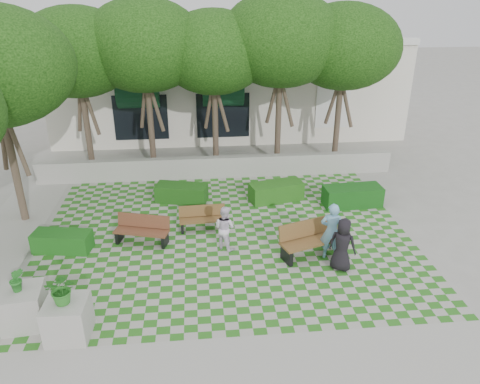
{
  "coord_description": "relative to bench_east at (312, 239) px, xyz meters",
  "views": [
    {
      "loc": [
        -0.84,
        -12.32,
        7.76
      ],
      "look_at": [
        0.5,
        1.5,
        1.4
      ],
      "focal_mm": 35.0,
      "sensor_mm": 36.0,
      "label": 1
    }
  ],
  "objects": [
    {
      "name": "planter_front",
      "position": [
        -6.55,
        -3.01,
        0.18
      ],
      "size": [
        1.0,
        1.0,
        1.72
      ],
      "rotation": [
        0.0,
        0.0,
        -0.04
      ],
      "color": "#9E9B93",
      "rests_on": "ground"
    },
    {
      "name": "lawn",
      "position": [
        -2.53,
        1.25,
        -0.52
      ],
      "size": [
        12.0,
        12.0,
        0.0
      ],
      "primitive_type": "plane",
      "color": "#2B721E",
      "rests_on": "ground"
    },
    {
      "name": "bench_east",
      "position": [
        0.0,
        0.0,
        0.0
      ],
      "size": [
        2.17,
        1.32,
        1.08
      ],
      "rotation": [
        0.0,
        0.0,
        0.33
      ],
      "color": "brown",
      "rests_on": "ground"
    },
    {
      "name": "hedge_midright",
      "position": [
        -0.44,
        3.94,
        -0.17
      ],
      "size": [
        2.14,
        1.25,
        0.7
      ],
      "primitive_type": "cube",
      "rotation": [
        0.0,
        0.0,
        0.23
      ],
      "color": "#1E5316",
      "rests_on": "ground"
    },
    {
      "name": "hedge_west",
      "position": [
        -7.67,
        0.99,
        -0.21
      ],
      "size": [
        1.86,
        1.0,
        0.62
      ],
      "primitive_type": "cube",
      "rotation": [
        0.0,
        0.0,
        -0.17
      ],
      "color": "#155115",
      "rests_on": "ground"
    },
    {
      "name": "building",
      "position": [
        -1.6,
        14.33,
        1.99
      ],
      "size": [
        18.0,
        8.92,
        5.15
      ],
      "color": "silver",
      "rests_on": "ground"
    },
    {
      "name": "bench_mid",
      "position": [
        -3.29,
        1.92,
        -0.13
      ],
      "size": [
        1.58,
        0.59,
        0.82
      ],
      "rotation": [
        0.0,
        0.0,
        0.05
      ],
      "color": "brown",
      "rests_on": "ground"
    },
    {
      "name": "person_blue",
      "position": [
        0.51,
        -0.25,
        0.39
      ],
      "size": [
        0.77,
        0.62,
        1.82
      ],
      "primitive_type": "imported",
      "rotation": [
        0.0,
        0.0,
        2.84
      ],
      "color": "#72ADD0",
      "rests_on": "ground"
    },
    {
      "name": "tree_row",
      "position": [
        -4.4,
        6.21,
        4.66
      ],
      "size": [
        17.7,
        13.4,
        7.41
      ],
      "color": "#47382B",
      "rests_on": "ground"
    },
    {
      "name": "hedge_midleft",
      "position": [
        -4.03,
        4.19,
        -0.19
      ],
      "size": [
        2.04,
        1.2,
        0.67
      ],
      "primitive_type": "cube",
      "rotation": [
        0.0,
        0.0,
        -0.24
      ],
      "color": "#174612",
      "rests_on": "ground"
    },
    {
      "name": "hedge_east",
      "position": [
        2.32,
        3.21,
        -0.15
      ],
      "size": [
        2.19,
        0.98,
        0.75
      ],
      "primitive_type": "cube",
      "rotation": [
        0.0,
        0.0,
        0.06
      ],
      "color": "#124514",
      "rests_on": "ground"
    },
    {
      "name": "person_white",
      "position": [
        -2.62,
        0.62,
        0.2
      ],
      "size": [
        0.89,
        0.87,
        1.44
      ],
      "primitive_type": "imported",
      "rotation": [
        0.0,
        0.0,
        2.44
      ],
      "color": "white",
      "rests_on": "ground"
    },
    {
      "name": "planter_back",
      "position": [
        -7.73,
        -2.46,
        0.02
      ],
      "size": [
        1.08,
        1.08,
        1.64
      ],
      "rotation": [
        0.0,
        0.0,
        0.1
      ],
      "color": "#9E9B93",
      "rests_on": "ground"
    },
    {
      "name": "sidewalk_south",
      "position": [
        -2.53,
        -4.45,
        -0.52
      ],
      "size": [
        16.0,
        2.0,
        0.01
      ],
      "primitive_type": "cube",
      "color": "#9E9B93",
      "rests_on": "ground"
    },
    {
      "name": "bench_west",
      "position": [
        -5.22,
        1.22,
        -0.08
      ],
      "size": [
        1.82,
        1.03,
        0.91
      ],
      "rotation": [
        0.0,
        0.0,
        -0.28
      ],
      "color": "brown",
      "rests_on": "ground"
    },
    {
      "name": "ground",
      "position": [
        -2.53,
        0.25,
        -0.52
      ],
      "size": [
        90.0,
        90.0,
        0.0
      ],
      "primitive_type": "plane",
      "color": "gray",
      "rests_on": "ground"
    },
    {
      "name": "retaining_wall",
      "position": [
        -2.53,
        6.45,
        -0.07
      ],
      "size": [
        15.0,
        0.36,
        0.9
      ],
      "primitive_type": "cube",
      "color": "#9E9B93",
      "rests_on": "ground"
    },
    {
      "name": "person_dark",
      "position": [
        0.66,
        -0.86,
        0.29
      ],
      "size": [
        0.95,
        0.86,
        1.63
      ],
      "primitive_type": "imported",
      "rotation": [
        0.0,
        0.0,
        2.57
      ],
      "color": "black",
      "rests_on": "ground"
    }
  ]
}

